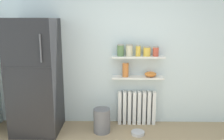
{
  "coord_description": "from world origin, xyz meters",
  "views": [
    {
      "loc": [
        -0.13,
        -1.92,
        1.81
      ],
      "look_at": [
        -0.19,
        1.6,
        1.05
      ],
      "focal_mm": 36.88,
      "sensor_mm": 36.0,
      "label": 1
    }
  ],
  "objects": [
    {
      "name": "pet_food_bowl",
      "position": [
        0.23,
        1.51,
        0.03
      ],
      "size": [
        0.22,
        0.22,
        0.05
      ],
      "primitive_type": "cylinder",
      "color": "#B7B7BC",
      "rests_on": "ground_plane"
    },
    {
      "name": "storage_jar_0",
      "position": [
        -0.05,
        1.89,
        1.32
      ],
      "size": [
        0.11,
        0.11,
        0.2
      ],
      "color": "#5B7F4C",
      "rests_on": "wall_shelf_upper"
    },
    {
      "name": "storage_jar_4",
      "position": [
        0.54,
        1.89,
        1.31
      ],
      "size": [
        0.1,
        0.1,
        0.17
      ],
      "color": "#C64C38",
      "rests_on": "wall_shelf_upper"
    },
    {
      "name": "wall_shelf_upper",
      "position": [
        0.24,
        1.89,
        1.21
      ],
      "size": [
        0.88,
        0.22,
        0.02
      ],
      "primitive_type": "cube",
      "color": "white"
    },
    {
      "name": "radiator",
      "position": [
        0.24,
        1.92,
        0.3
      ],
      "size": [
        0.66,
        0.12,
        0.6
      ],
      "color": "white",
      "rests_on": "ground_plane"
    },
    {
      "name": "refrigerator",
      "position": [
        -1.42,
        1.65,
        0.92
      ],
      "size": [
        0.74,
        0.73,
        1.85
      ],
      "color": "black",
      "rests_on": "ground_plane"
    },
    {
      "name": "storage_jar_1",
      "position": [
        0.1,
        1.89,
        1.32
      ],
      "size": [
        0.11,
        0.11,
        0.2
      ],
      "color": "beige",
      "rests_on": "wall_shelf_upper"
    },
    {
      "name": "back_wall",
      "position": [
        0.0,
        2.05,
        1.3
      ],
      "size": [
        7.04,
        0.1,
        2.6
      ],
      "primitive_type": "cube",
      "color": "silver",
      "rests_on": "ground_plane"
    },
    {
      "name": "storage_jar_2",
      "position": [
        0.24,
        1.89,
        1.32
      ],
      "size": [
        0.08,
        0.08,
        0.19
      ],
      "color": "yellow",
      "rests_on": "wall_shelf_upper"
    },
    {
      "name": "storage_jar_3",
      "position": [
        0.39,
        1.89,
        1.31
      ],
      "size": [
        0.12,
        0.12,
        0.17
      ],
      "color": "yellow",
      "rests_on": "wall_shelf_upper"
    },
    {
      "name": "vase",
      "position": [
        0.04,
        1.89,
        0.99
      ],
      "size": [
        0.11,
        0.11,
        0.23
      ],
      "primitive_type": "cylinder",
      "color": "#CC7033",
      "rests_on": "wall_shelf_lower"
    },
    {
      "name": "trash_bin",
      "position": [
        -0.35,
        1.59,
        0.2
      ],
      "size": [
        0.28,
        0.28,
        0.4
      ],
      "primitive_type": "cylinder",
      "color": "slate",
      "rests_on": "ground_plane"
    },
    {
      "name": "wall_shelf_lower",
      "position": [
        0.24,
        1.89,
        0.86
      ],
      "size": [
        0.88,
        0.22,
        0.02
      ],
      "primitive_type": "cube",
      "color": "white"
    },
    {
      "name": "shelf_bowl",
      "position": [
        0.46,
        1.89,
        0.92
      ],
      "size": [
        0.2,
        0.2,
        0.09
      ],
      "primitive_type": "ellipsoid",
      "color": "orange",
      "rests_on": "wall_shelf_lower"
    }
  ]
}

